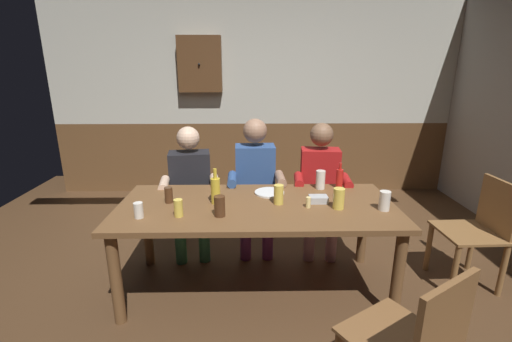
% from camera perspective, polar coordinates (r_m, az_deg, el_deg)
% --- Properties ---
extents(ground_plane, '(6.47, 6.47, 0.00)m').
position_cam_1_polar(ground_plane, '(2.85, 0.17, -20.27)').
color(ground_plane, '#4C331E').
extents(back_wall_upper, '(5.39, 0.12, 1.68)m').
position_cam_1_polar(back_wall_upper, '(4.83, -0.49, 17.78)').
color(back_wall_upper, beige).
extents(back_wall_wainscot, '(5.39, 0.12, 0.97)m').
position_cam_1_polar(back_wall_wainscot, '(4.98, -0.45, 2.33)').
color(back_wall_wainscot, brown).
rests_on(back_wall_wainscot, ground_plane).
extents(dining_table, '(2.08, 0.92, 0.72)m').
position_cam_1_polar(dining_table, '(2.67, 0.11, -7.18)').
color(dining_table, brown).
rests_on(dining_table, ground_plane).
extents(person_0, '(0.56, 0.58, 1.19)m').
position_cam_1_polar(person_0, '(3.35, -10.69, -2.04)').
color(person_0, black).
rests_on(person_0, ground_plane).
extents(person_1, '(0.52, 0.53, 1.26)m').
position_cam_1_polar(person_1, '(3.30, -0.11, -1.27)').
color(person_1, '#2D4C84').
rests_on(person_1, ground_plane).
extents(person_2, '(0.53, 0.55, 1.22)m').
position_cam_1_polar(person_2, '(3.37, 10.44, -1.69)').
color(person_2, '#AD1919').
rests_on(person_2, ground_plane).
extents(chair_empty_near_right, '(0.45, 0.45, 0.88)m').
position_cam_1_polar(chair_empty_near_right, '(3.33, 32.65, -8.03)').
color(chair_empty_near_right, brown).
rests_on(chair_empty_near_right, ground_plane).
extents(table_candle, '(0.04, 0.04, 0.08)m').
position_cam_1_polar(table_candle, '(2.59, 8.54, -5.10)').
color(table_candle, '#F9E08C').
rests_on(table_candle, dining_table).
extents(condiment_caddy, '(0.14, 0.10, 0.05)m').
position_cam_1_polar(condiment_caddy, '(2.71, 10.15, -4.55)').
color(condiment_caddy, '#B2B7BC').
rests_on(condiment_caddy, dining_table).
extents(plate_0, '(0.24, 0.24, 0.01)m').
position_cam_1_polar(plate_0, '(2.85, 2.21, -3.55)').
color(plate_0, white).
rests_on(plate_0, dining_table).
extents(bottle_0, '(0.07, 0.07, 0.27)m').
position_cam_1_polar(bottle_0, '(2.64, -6.64, -3.10)').
color(bottle_0, gold).
rests_on(bottle_0, dining_table).
extents(bottle_1, '(0.06, 0.06, 0.22)m').
position_cam_1_polar(bottle_1, '(3.04, 13.50, -1.14)').
color(bottle_1, red).
rests_on(bottle_1, dining_table).
extents(pint_glass_0, '(0.07, 0.07, 0.15)m').
position_cam_1_polar(pint_glass_0, '(2.63, 3.72, -3.86)').
color(pint_glass_0, '#E5C64C').
rests_on(pint_glass_0, dining_table).
extents(pint_glass_1, '(0.08, 0.08, 0.15)m').
position_cam_1_polar(pint_glass_1, '(2.60, 13.39, -4.40)').
color(pint_glass_1, '#E5C64C').
rests_on(pint_glass_1, dining_table).
extents(pint_glass_2, '(0.08, 0.08, 0.16)m').
position_cam_1_polar(pint_glass_2, '(2.99, 10.50, -1.41)').
color(pint_glass_2, white).
rests_on(pint_glass_2, dining_table).
extents(pint_glass_3, '(0.08, 0.08, 0.14)m').
position_cam_1_polar(pint_glass_3, '(2.67, 20.29, -4.59)').
color(pint_glass_3, white).
rests_on(pint_glass_3, dining_table).
extents(pint_glass_4, '(0.08, 0.08, 0.15)m').
position_cam_1_polar(pint_glass_4, '(2.42, -5.97, -5.74)').
color(pint_glass_4, '#4C2D19').
rests_on(pint_glass_4, dining_table).
extents(pint_glass_5, '(0.06, 0.06, 0.11)m').
position_cam_1_polar(pint_glass_5, '(2.52, -18.65, -6.10)').
color(pint_glass_5, white).
rests_on(pint_glass_5, dining_table).
extents(pint_glass_6, '(0.06, 0.06, 0.12)m').
position_cam_1_polar(pint_glass_6, '(2.47, -12.58, -5.92)').
color(pint_glass_6, '#E5C64C').
rests_on(pint_glass_6, dining_table).
extents(pint_glass_7, '(0.06, 0.06, 0.12)m').
position_cam_1_polar(pint_glass_7, '(2.73, -14.08, -3.82)').
color(pint_glass_7, '#4C2D19').
rests_on(pint_glass_7, dining_table).
extents(wall_dart_cabinet, '(0.56, 0.15, 0.70)m').
position_cam_1_polar(wall_dart_cabinet, '(4.74, -9.18, 16.86)').
color(wall_dart_cabinet, brown).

